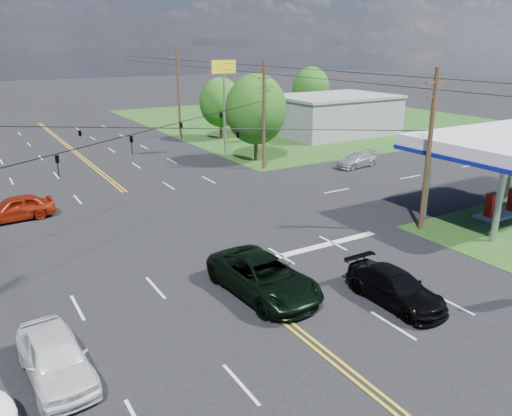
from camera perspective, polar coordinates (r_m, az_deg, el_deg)
ground at (r=31.79m, az=-10.50°, el=-1.76°), size 280.00×280.00×0.00m
grass_ne at (r=75.98m, az=5.85°, el=10.13°), size 46.00×48.00×0.03m
stop_bar at (r=27.42m, az=5.52°, el=-4.85°), size 10.00×0.50×0.02m
retail_ne at (r=63.29m, az=8.83°, el=10.37°), size 14.00×10.00×4.40m
gas_canopy at (r=35.32m, az=27.26°, el=6.46°), size 12.20×8.20×5.35m
pole_se at (r=30.63m, az=19.16°, el=6.33°), size 1.60×0.28×9.50m
pole_ne at (r=44.16m, az=0.91°, el=10.75°), size 1.60×0.28×9.50m
pole_right_far at (r=60.98m, az=-8.84°, el=12.89°), size 1.60×0.28×10.00m
span_wire_signals at (r=30.29m, az=-11.16°, el=8.96°), size 26.00×18.00×1.13m
power_lines at (r=28.12m, az=-10.02°, el=13.67°), size 26.04×100.00×0.64m
tree_right_a at (r=47.22m, az=-0.01°, el=11.19°), size 5.70×5.70×8.18m
tree_right_b at (r=58.92m, az=-4.05°, el=11.94°), size 4.94×4.94×7.09m
tree_far_r at (r=73.28m, az=6.29°, el=13.39°), size 5.32×5.32×7.63m
pickup_dkgreen at (r=22.47m, az=0.88°, el=-7.82°), size 3.21×6.31×1.71m
suv_black at (r=22.67m, az=15.63°, el=-8.72°), size 2.03×4.91×1.42m
pickup_white at (r=18.61m, az=-21.97°, el=-15.53°), size 2.18×4.83×1.61m
sedan_red at (r=35.14m, az=-25.81°, el=-0.01°), size 4.76×2.13×1.59m
sedan_far at (r=46.47m, az=11.45°, el=5.41°), size 4.58×2.32×1.27m
polesign_ne at (r=50.34m, az=-3.71°, el=14.38°), size 2.53×0.39×9.19m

